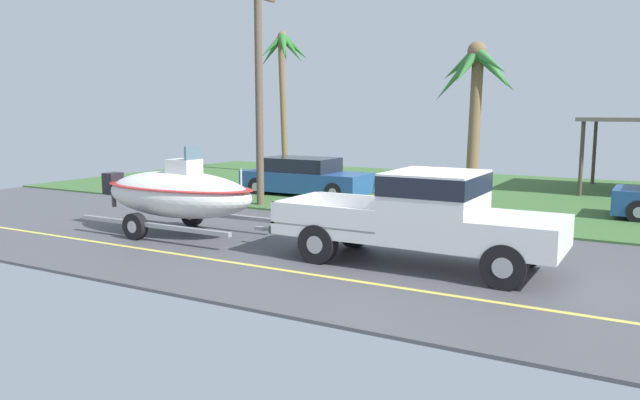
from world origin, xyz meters
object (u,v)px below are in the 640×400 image
object	(u,v)px
pickup_truck_towing	(433,215)
palm_tree_near_left	(478,84)
palm_tree_mid	(284,63)
boat_on_trailer	(178,194)
parked_sedan_far	(304,177)
utility_pole	(259,89)

from	to	relation	value
pickup_truck_towing	palm_tree_near_left	distance (m)	9.21
palm_tree_mid	boat_on_trailer	bearing A→B (deg)	-67.62
parked_sedan_far	utility_pole	size ratio (longest dim) A/B	0.65
pickup_truck_towing	parked_sedan_far	xyz separation A→B (m)	(-7.45, 7.50, -0.37)
parked_sedan_far	utility_pole	world-z (taller)	utility_pole
parked_sedan_far	utility_pole	bearing A→B (deg)	-90.04
boat_on_trailer	palm_tree_mid	bearing A→B (deg)	112.38
palm_tree_near_left	palm_tree_mid	bearing A→B (deg)	154.97
boat_on_trailer	palm_tree_mid	world-z (taller)	palm_tree_mid
boat_on_trailer	parked_sedan_far	xyz separation A→B (m)	(-0.84, 7.50, -0.35)
pickup_truck_towing	boat_on_trailer	xyz separation A→B (m)	(-6.61, 0.00, -0.03)
palm_tree_near_left	palm_tree_mid	size ratio (longest dim) A/B	0.78
palm_tree_mid	utility_pole	distance (m)	10.11
parked_sedan_far	utility_pole	distance (m)	4.11
parked_sedan_far	palm_tree_near_left	distance (m)	6.78
parked_sedan_far	palm_tree_near_left	bearing A→B (deg)	10.65
boat_on_trailer	parked_sedan_far	distance (m)	7.56
pickup_truck_towing	utility_pole	distance (m)	9.24
boat_on_trailer	utility_pole	size ratio (longest dim) A/B	0.80
boat_on_trailer	utility_pole	bearing A→B (deg)	100.09
boat_on_trailer	palm_tree_near_left	bearing A→B (deg)	59.79
parked_sedan_far	palm_tree_near_left	xyz separation A→B (m)	(5.85, 1.10, 3.23)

